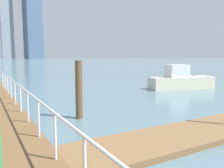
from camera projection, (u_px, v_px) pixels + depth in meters
ground_plane at (65, 98)px, 14.57m from camera, size 300.00×300.00×0.00m
boardwalk_railing at (67, 134)px, 4.39m from camera, size 0.06×28.36×1.08m
dock_piling_2 at (79, 90)px, 9.89m from camera, size 0.30×0.30×2.47m
moored_boat_0 at (181, 80)px, 18.73m from camera, size 5.48×2.49×1.91m
skyline_tower_3 at (32, 14)px, 152.85m from camera, size 10.42×14.41×57.73m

